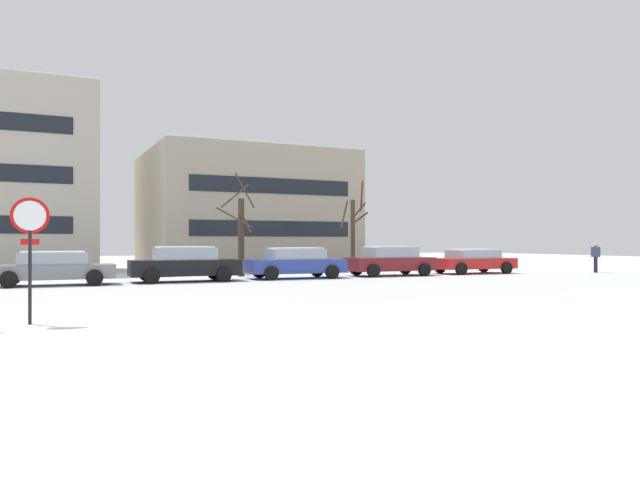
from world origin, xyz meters
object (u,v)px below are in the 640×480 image
parked_car_black (185,264)px  pedestrian_crossing (596,255)px  parked_car_gray (53,268)px  stop_sign (30,235)px  parked_car_blue (295,263)px  parked_car_maroon (390,261)px  parked_car_red (473,261)px

parked_car_black → pedestrian_crossing: pedestrian_crossing is taller
parked_car_gray → parked_car_black: bearing=0.4°
stop_sign → parked_car_black: stop_sign is taller
parked_car_gray → parked_car_black: size_ratio=1.00×
parked_car_gray → parked_car_blue: 10.38m
parked_car_gray → parked_car_black: 5.19m
parked_car_black → parked_car_maroon: 10.38m
stop_sign → parked_car_blue: size_ratio=0.57×
parked_car_red → pedestrian_crossing: pedestrian_crossing is taller
parked_car_blue → parked_car_red: 10.38m
stop_sign → parked_car_black: 13.43m
parked_car_blue → pedestrian_crossing: 17.27m
parked_car_gray → pedestrian_crossing: (27.49, -2.26, 0.27)m
pedestrian_crossing → stop_sign: bearing=-161.1°
stop_sign → parked_car_red: bearing=28.9°
stop_sign → parked_car_red: (21.54, 11.91, -1.18)m
stop_sign → pedestrian_crossing: size_ratio=1.61×
stop_sign → parked_car_gray: bearing=86.3°
stop_sign → parked_car_maroon: bearing=36.3°
parked_car_blue → parked_car_maroon: 5.19m
parked_car_red → parked_car_maroon: bearing=179.1°
stop_sign → parked_car_blue: 16.43m
parked_car_gray → pedestrian_crossing: pedestrian_crossing is taller
parked_car_black → parked_car_blue: size_ratio=1.01×
parked_car_gray → parked_car_black: (5.19, 0.03, 0.08)m
parked_car_blue → pedestrian_crossing: (17.11, -2.33, 0.22)m
parked_car_gray → parked_car_maroon: 15.57m
parked_car_black → parked_car_maroon: size_ratio=1.04×
parked_car_gray → stop_sign: bearing=-93.7°
stop_sign → parked_car_gray: 12.02m
stop_sign → pedestrian_crossing: 29.89m
parked_car_maroon → pedestrian_crossing: pedestrian_crossing is taller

